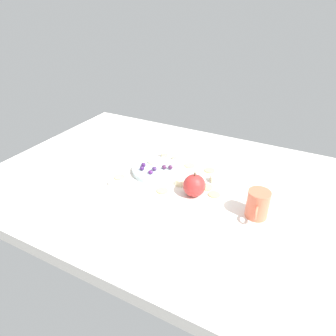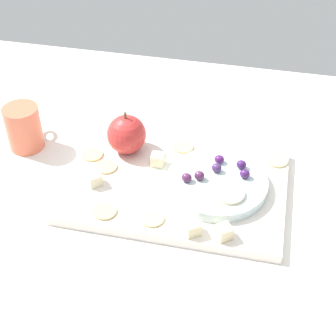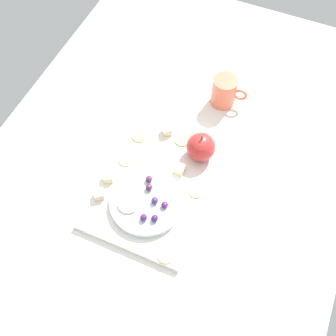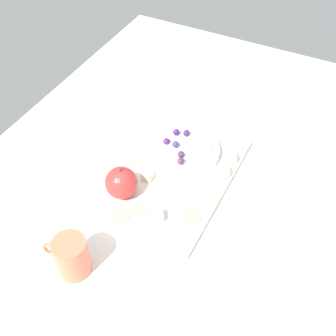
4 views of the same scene
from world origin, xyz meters
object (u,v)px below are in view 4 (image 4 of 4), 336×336
(grape_0, at_px, (186,133))
(grape_1, at_px, (181,154))
(cracker_0, at_px, (192,217))
(cheese_cube_2, at_px, (231,158))
(cracker_3, at_px, (168,119))
(cracker_4, at_px, (133,161))
(cracker_1, at_px, (206,192))
(cheese_cube_0, at_px, (158,216))
(cheese_cube_3, at_px, (148,176))
(grape_2, at_px, (176,144))
(cracker_5, at_px, (120,216))
(cheese_cube_1, at_px, (224,171))
(apple_slice_0, at_px, (201,145))
(cracker_2, at_px, (140,209))
(serving_dish, at_px, (186,152))
(grape_5, at_px, (166,141))
(grape_4, at_px, (176,132))
(platter, at_px, (171,175))
(grape_3, at_px, (181,161))
(apple_whole, at_px, (121,183))
(cup, at_px, (71,256))

(grape_0, distance_m, grape_1, 0.08)
(cracker_0, relative_size, grape_0, 2.25)
(cheese_cube_2, distance_m, cracker_3, 0.22)
(cracker_4, bearing_deg, grape_0, 146.38)
(cracker_1, bearing_deg, cracker_0, 1.13)
(cracker_4, height_order, grape_0, grape_0)
(cheese_cube_0, height_order, grape_1, grape_1)
(cheese_cube_3, distance_m, grape_2, 0.12)
(cracker_5, bearing_deg, cracker_4, -159.62)
(cheese_cube_3, relative_size, cracker_4, 0.58)
(grape_1, bearing_deg, cheese_cube_1, 94.43)
(grape_2, distance_m, apple_slice_0, 0.06)
(cheese_cube_1, relative_size, cracker_4, 0.58)
(cracker_1, bearing_deg, cheese_cube_0, -27.36)
(cracker_0, relative_size, cracker_2, 1.00)
(cheese_cube_1, distance_m, cracker_4, 0.22)
(serving_dish, xyz_separation_m, grape_1, (0.03, 0.00, 0.02))
(grape_0, distance_m, apple_slice_0, 0.05)
(serving_dish, distance_m, cracker_3, 0.14)
(serving_dish, distance_m, cracker_1, 0.13)
(grape_1, bearing_deg, cracker_1, 56.85)
(grape_5, bearing_deg, cracker_1, 58.92)
(cracker_0, xyz_separation_m, grape_4, (-0.21, -0.14, 0.03))
(grape_1, xyz_separation_m, grape_5, (-0.03, -0.05, -0.00))
(serving_dish, bearing_deg, cheese_cube_0, 9.00)
(cracker_0, xyz_separation_m, cracker_5, (0.07, -0.14, 0.00))
(cracker_2, relative_size, grape_4, 2.25)
(grape_2, height_order, grape_5, grape_2)
(platter, distance_m, cheese_cube_1, 0.13)
(cheese_cube_3, relative_size, grape_3, 1.30)
(grape_3, height_order, grape_5, grape_3)
(grape_3, height_order, grape_4, same)
(cheese_cube_1, height_order, grape_3, grape_3)
(grape_1, height_order, grape_3, same)
(apple_whole, bearing_deg, cracker_1, 118.19)
(grape_3, distance_m, cup, 0.35)
(cheese_cube_3, xyz_separation_m, grape_4, (-0.15, -0.00, 0.02))
(grape_5, bearing_deg, cracker_2, 10.49)
(cracker_3, xyz_separation_m, grape_1, (0.13, 0.10, 0.03))
(cheese_cube_2, bearing_deg, cup, -22.77)
(grape_3, bearing_deg, grape_1, -154.44)
(cracker_3, height_order, grape_3, grape_3)
(cracker_1, height_order, cracker_3, same)
(cheese_cube_3, relative_size, grape_1, 1.30)
(apple_slice_0, xyz_separation_m, cup, (0.42, -0.10, 0.01))
(cheese_cube_1, distance_m, grape_1, 0.11)
(cracker_2, height_order, cracker_3, same)
(grape_0, xyz_separation_m, cup, (0.44, -0.05, 0.00))
(cheese_cube_3, bearing_deg, cup, -4.49)
(cracker_3, bearing_deg, grape_3, 36.43)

